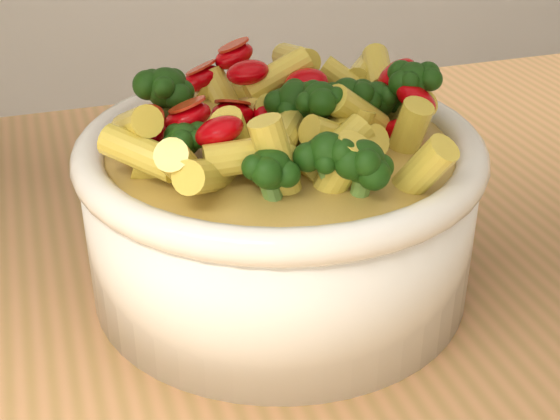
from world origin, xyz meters
name	(u,v)px	position (x,y,z in m)	size (l,w,h in m)	color
serving_bowl	(280,208)	(0.02, 0.08, 0.95)	(0.23, 0.23, 0.10)	white
pasta_salad	(280,110)	(0.02, 0.08, 1.01)	(0.18, 0.18, 0.04)	#FFE650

